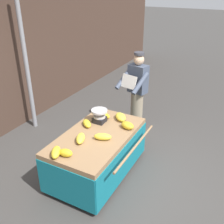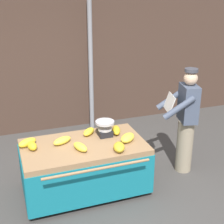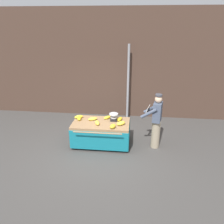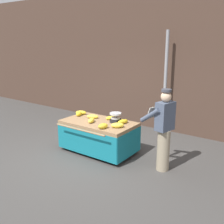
{
  "view_description": "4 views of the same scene",
  "coord_description": "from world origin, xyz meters",
  "px_view_note": "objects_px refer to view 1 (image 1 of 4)",
  "views": [
    {
      "loc": [
        -2.99,
        -1.45,
        2.98
      ],
      "look_at": [
        0.33,
        0.32,
        1.08
      ],
      "focal_mm": 42.26,
      "sensor_mm": 36.0,
      "label": 1
    },
    {
      "loc": [
        -0.93,
        -3.54,
        2.85
      ],
      "look_at": [
        0.54,
        0.59,
        1.14
      ],
      "focal_mm": 51.9,
      "sensor_mm": 36.0,
      "label": 2
    },
    {
      "loc": [
        1.08,
        -5.59,
        3.6
      ],
      "look_at": [
        0.4,
        0.59,
        1.06
      ],
      "focal_mm": 35.2,
      "sensor_mm": 36.0,
      "label": 3
    },
    {
      "loc": [
        3.85,
        -4.29,
        2.63
      ],
      "look_at": [
        0.47,
        0.45,
        1.06
      ],
      "focal_mm": 42.69,
      "sensor_mm": 36.0,
      "label": 4
    }
  ],
  "objects_px": {
    "banana_cart": "(97,145)",
    "banana_bunch_5": "(104,115)",
    "banana_bunch_0": "(103,137)",
    "banana_bunch_4": "(80,138)",
    "vendor_person": "(137,92)",
    "banana_bunch_3": "(56,152)",
    "banana_bunch_1": "(127,125)",
    "banana_bunch_2": "(121,117)",
    "banana_bunch_7": "(66,153)",
    "banana_bunch_6": "(87,123)",
    "street_pole": "(26,63)",
    "weighing_scale": "(99,116)"
  },
  "relations": [
    {
      "from": "weighing_scale",
      "to": "banana_bunch_0",
      "type": "relative_size",
      "value": 1.02
    },
    {
      "from": "weighing_scale",
      "to": "banana_bunch_3",
      "type": "relative_size",
      "value": 1.01
    },
    {
      "from": "banana_bunch_2",
      "to": "vendor_person",
      "type": "bearing_deg",
      "value": 7.58
    },
    {
      "from": "banana_cart",
      "to": "banana_bunch_4",
      "type": "distance_m",
      "value": 0.4
    },
    {
      "from": "banana_bunch_6",
      "to": "banana_bunch_7",
      "type": "height_order",
      "value": "banana_bunch_7"
    },
    {
      "from": "weighing_scale",
      "to": "banana_bunch_0",
      "type": "distance_m",
      "value": 0.57
    },
    {
      "from": "banana_bunch_1",
      "to": "banana_bunch_6",
      "type": "xyz_separation_m",
      "value": [
        -0.24,
        0.64,
        -0.01
      ]
    },
    {
      "from": "banana_bunch_5",
      "to": "banana_bunch_6",
      "type": "bearing_deg",
      "value": 166.83
    },
    {
      "from": "banana_cart",
      "to": "banana_bunch_5",
      "type": "distance_m",
      "value": 0.65
    },
    {
      "from": "banana_bunch_4",
      "to": "banana_bunch_3",
      "type": "bearing_deg",
      "value": 168.63
    },
    {
      "from": "banana_bunch_0",
      "to": "street_pole",
      "type": "bearing_deg",
      "value": 70.18
    },
    {
      "from": "banana_bunch_0",
      "to": "banana_bunch_6",
      "type": "relative_size",
      "value": 1.04
    },
    {
      "from": "vendor_person",
      "to": "banana_bunch_6",
      "type": "bearing_deg",
      "value": 169.92
    },
    {
      "from": "banana_bunch_1",
      "to": "banana_bunch_2",
      "type": "xyz_separation_m",
      "value": [
        0.22,
        0.24,
        -0.0
      ]
    },
    {
      "from": "weighing_scale",
      "to": "banana_bunch_0",
      "type": "bearing_deg",
      "value": -144.38
    },
    {
      "from": "banana_bunch_2",
      "to": "banana_bunch_3",
      "type": "relative_size",
      "value": 1.04
    },
    {
      "from": "banana_bunch_3",
      "to": "banana_bunch_2",
      "type": "bearing_deg",
      "value": -13.54
    },
    {
      "from": "banana_cart",
      "to": "banana_bunch_0",
      "type": "height_order",
      "value": "banana_bunch_0"
    },
    {
      "from": "banana_bunch_1",
      "to": "banana_bunch_2",
      "type": "height_order",
      "value": "banana_bunch_1"
    },
    {
      "from": "banana_bunch_0",
      "to": "banana_bunch_4",
      "type": "bearing_deg",
      "value": 124.27
    },
    {
      "from": "banana_bunch_5",
      "to": "banana_bunch_4",
      "type": "bearing_deg",
      "value": -174.91
    },
    {
      "from": "banana_bunch_0",
      "to": "banana_bunch_6",
      "type": "height_order",
      "value": "banana_bunch_0"
    },
    {
      "from": "street_pole",
      "to": "banana_bunch_6",
      "type": "height_order",
      "value": "street_pole"
    },
    {
      "from": "banana_bunch_0",
      "to": "banana_bunch_7",
      "type": "bearing_deg",
      "value": 158.36
    },
    {
      "from": "banana_bunch_0",
      "to": "vendor_person",
      "type": "bearing_deg",
      "value": 6.01
    },
    {
      "from": "vendor_person",
      "to": "banana_bunch_5",
      "type": "bearing_deg",
      "value": 171.07
    },
    {
      "from": "banana_bunch_3",
      "to": "vendor_person",
      "type": "relative_size",
      "value": 0.16
    },
    {
      "from": "banana_bunch_5",
      "to": "banana_bunch_7",
      "type": "xyz_separation_m",
      "value": [
        -1.26,
        -0.11,
        0.01
      ]
    },
    {
      "from": "banana_bunch_5",
      "to": "vendor_person",
      "type": "xyz_separation_m",
      "value": [
        1.1,
        -0.17,
        0.06
      ]
    },
    {
      "from": "street_pole",
      "to": "banana_bunch_5",
      "type": "height_order",
      "value": "street_pole"
    },
    {
      "from": "banana_bunch_0",
      "to": "vendor_person",
      "type": "xyz_separation_m",
      "value": [
        1.75,
        0.18,
        0.06
      ]
    },
    {
      "from": "banana_bunch_5",
      "to": "banana_bunch_2",
      "type": "bearing_deg",
      "value": -79.16
    },
    {
      "from": "street_pole",
      "to": "banana_bunch_2",
      "type": "bearing_deg",
      "value": -92.58
    },
    {
      "from": "street_pole",
      "to": "banana_bunch_1",
      "type": "relative_size",
      "value": 12.03
    },
    {
      "from": "banana_bunch_7",
      "to": "weighing_scale",
      "type": "bearing_deg",
      "value": 4.69
    },
    {
      "from": "banana_bunch_3",
      "to": "banana_bunch_0",
      "type": "bearing_deg",
      "value": -29.61
    },
    {
      "from": "banana_bunch_6",
      "to": "banana_bunch_7",
      "type": "relative_size",
      "value": 1.32
    },
    {
      "from": "banana_bunch_6",
      "to": "vendor_person",
      "type": "xyz_separation_m",
      "value": [
        1.51,
        -0.27,
        0.07
      ]
    },
    {
      "from": "banana_bunch_0",
      "to": "banana_bunch_1",
      "type": "bearing_deg",
      "value": -21.17
    },
    {
      "from": "banana_cart",
      "to": "vendor_person",
      "type": "bearing_deg",
      "value": 0.89
    },
    {
      "from": "banana_bunch_0",
      "to": "banana_bunch_6",
      "type": "bearing_deg",
      "value": 61.26
    },
    {
      "from": "vendor_person",
      "to": "banana_bunch_4",
      "type": "bearing_deg",
      "value": 177.12
    },
    {
      "from": "banana_cart",
      "to": "banana_bunch_5",
      "type": "relative_size",
      "value": 6.1
    },
    {
      "from": "banana_bunch_0",
      "to": "banana_bunch_4",
      "type": "xyz_separation_m",
      "value": [
        -0.19,
        0.28,
        -0.0
      ]
    },
    {
      "from": "banana_bunch_0",
      "to": "banana_bunch_1",
      "type": "xyz_separation_m",
      "value": [
        0.49,
        -0.19,
        0.01
      ]
    },
    {
      "from": "banana_bunch_3",
      "to": "banana_bunch_5",
      "type": "bearing_deg",
      "value": -0.85
    },
    {
      "from": "banana_bunch_0",
      "to": "banana_bunch_5",
      "type": "xyz_separation_m",
      "value": [
        0.65,
        0.36,
        -0.0
      ]
    },
    {
      "from": "banana_bunch_7",
      "to": "banana_bunch_2",
      "type": "bearing_deg",
      "value": -8.47
    },
    {
      "from": "banana_cart",
      "to": "vendor_person",
      "type": "height_order",
      "value": "vendor_person"
    },
    {
      "from": "banana_bunch_0",
      "to": "banana_bunch_6",
      "type": "xyz_separation_m",
      "value": [
        0.25,
        0.45,
        -0.01
      ]
    }
  ]
}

